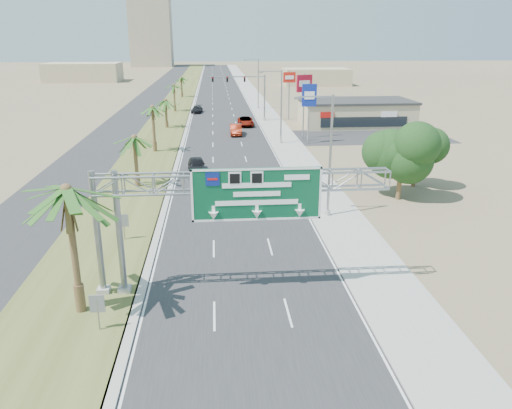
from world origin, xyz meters
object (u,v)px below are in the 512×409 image
object	(u,v)px
car_far	(197,110)
signal_mast	(253,93)
sign_gantry	(228,192)
car_left_lane	(196,165)
pole_sign_blue	(309,98)
pole_sign_red_near	(304,87)
car_mid_lane	(236,130)
car_right_lane	(246,122)
pole_sign_red_far	(289,81)
palm_near	(66,191)
store_building	(356,114)

from	to	relation	value
car_far	signal_mast	bearing A→B (deg)	-39.80
sign_gantry	car_left_lane	xyz separation A→B (m)	(-2.76, 27.50, -5.27)
pole_sign_blue	car_far	bearing A→B (deg)	117.65
car_far	pole_sign_red_near	world-z (taller)	pole_sign_red_near
car_mid_lane	car_right_lane	size ratio (longest dim) A/B	0.91
signal_mast	car_right_lane	size ratio (longest dim) A/B	1.90
sign_gantry	car_left_lane	size ratio (longest dim) A/B	3.64
car_right_lane	pole_sign_blue	distance (m)	17.95
pole_sign_red_far	palm_near	bearing A→B (deg)	-107.77
car_left_lane	car_right_lane	xyz separation A→B (m)	(7.33, 29.49, -0.03)
signal_mast	pole_sign_red_far	bearing A→B (deg)	11.60
pole_sign_red_near	car_mid_lane	bearing A→B (deg)	159.26
signal_mast	car_mid_lane	size ratio (longest dim) A/B	2.10
sign_gantry	pole_sign_blue	distance (m)	43.58
sign_gantry	pole_sign_blue	xyz separation A→B (m)	(12.35, 41.80, 0.24)
pole_sign_blue	pole_sign_red_far	world-z (taller)	pole_sign_red_far
palm_near	signal_mast	distance (m)	65.60
car_left_lane	pole_sign_blue	xyz separation A→B (m)	(15.11, 14.30, 5.51)
car_left_lane	car_mid_lane	bearing A→B (deg)	72.16
pole_sign_blue	car_left_lane	bearing A→B (deg)	-136.57
car_far	pole_sign_red_far	size ratio (longest dim) A/B	0.54
store_building	pole_sign_red_near	bearing A→B (deg)	-135.45
sign_gantry	car_right_lane	bearing A→B (deg)	85.41
pole_sign_blue	pole_sign_red_far	size ratio (longest dim) A/B	0.98
palm_near	car_left_lane	distance (m)	30.54
sign_gantry	pole_sign_red_near	world-z (taller)	pole_sign_red_near
pole_sign_red_near	store_building	bearing A→B (deg)	44.55
car_mid_lane	pole_sign_blue	world-z (taller)	pole_sign_blue
sign_gantry	car_mid_lane	size ratio (longest dim) A/B	3.42
car_mid_lane	pole_sign_red_near	bearing A→B (deg)	-21.06
signal_mast	store_building	bearing A→B (deg)	-19.54
car_left_lane	car_right_lane	size ratio (longest dim) A/B	0.85
pole_sign_blue	store_building	bearing A→B (deg)	53.11
car_mid_lane	car_far	distance (m)	24.77
pole_sign_blue	car_mid_lane	bearing A→B (deg)	143.14
pole_sign_blue	pole_sign_red_far	xyz separation A→B (m)	(0.44, 21.59, 0.45)
palm_near	signal_mast	size ratio (longest dim) A/B	0.81
car_right_lane	car_mid_lane	bearing A→B (deg)	-104.57
palm_near	pole_sign_red_far	world-z (taller)	pole_sign_red_far
car_far	pole_sign_blue	xyz separation A→B (m)	(16.36, -31.22, 5.63)
car_left_lane	pole_sign_blue	world-z (taller)	pole_sign_blue
signal_mast	car_far	world-z (taller)	signal_mast
car_right_lane	palm_near	bearing A→B (deg)	-102.38
car_right_lane	car_far	bearing A→B (deg)	117.96
car_far	pole_sign_blue	bearing A→B (deg)	-55.18
sign_gantry	store_building	size ratio (longest dim) A/B	0.93
palm_near	pole_sign_blue	world-z (taller)	pole_sign_blue
car_mid_lane	car_right_lane	bearing A→B (deg)	75.32
sign_gantry	pole_sign_red_near	xyz separation A→B (m)	(12.28, 45.46, 1.31)
car_left_lane	car_far	distance (m)	45.54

